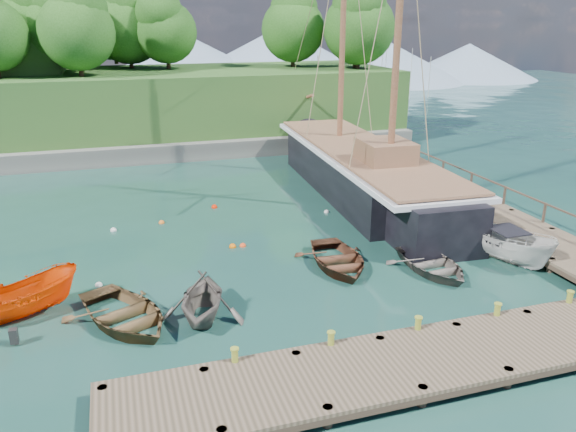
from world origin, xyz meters
name	(u,v)px	position (x,y,z in m)	size (l,w,h in m)	color
ground	(306,286)	(0.00, 0.00, 0.00)	(160.00, 160.00, 0.00)	#173E32
dock_near	(441,357)	(2.00, -6.50, 0.43)	(20.00, 3.20, 1.10)	#473C2C
dock_east	(458,199)	(11.50, 7.00, 0.43)	(3.20, 24.00, 1.10)	#473C2C
bollard_0	(236,379)	(-4.00, -5.10, 0.00)	(0.26, 0.26, 0.45)	olive
bollard_1	(330,361)	(-1.00, -5.10, 0.00)	(0.26, 0.26, 0.45)	olive
bollard_2	(416,345)	(2.00, -5.10, 0.00)	(0.26, 0.26, 0.45)	olive
bollard_3	(494,331)	(5.00, -5.10, 0.00)	(0.26, 0.26, 0.45)	olive
bollard_4	(566,317)	(8.00, -5.10, 0.00)	(0.26, 0.26, 0.45)	olive
rowboat_0	(125,323)	(-6.98, -0.81, 0.00)	(3.31, 4.64, 0.96)	brown
rowboat_1	(203,318)	(-4.33, -1.25, 0.00)	(3.04, 3.52, 1.85)	#5D554E
rowboat_2	(337,267)	(1.89, 1.39, 0.00)	(3.13, 4.38, 0.91)	#4F2D1C
rowboat_3	(431,271)	(5.50, -0.24, 0.00)	(2.88, 4.03, 0.83)	#5D544E
motorboat_orange	(26,316)	(-10.34, 0.82, 0.00)	(1.53, 4.06, 1.57)	#E33F01
cabin_boat_white	(504,260)	(9.14, -0.22, 0.00)	(1.72, 4.57, 1.77)	beige
schooner	(361,174)	(7.42, 11.20, 1.16)	(6.32, 28.28, 20.85)	black
mooring_buoy_0	(99,286)	(-7.87, 2.53, 0.00)	(0.29, 0.29, 0.29)	silver
mooring_buoy_1	(233,247)	(-1.95, 4.86, 0.00)	(0.33, 0.33, 0.33)	#D66004
mooring_buoy_2	(243,246)	(-1.47, 4.81, 0.00)	(0.30, 0.30, 0.30)	#EE4315
mooring_buoy_3	(327,213)	(4.03, 8.17, 0.00)	(0.29, 0.29, 0.29)	silver
mooring_buoy_4	(162,223)	(-4.78, 9.17, 0.00)	(0.29, 0.29, 0.29)	orange
mooring_buoy_5	(214,208)	(-1.70, 10.86, 0.00)	(0.33, 0.33, 0.33)	red
mooring_buoy_6	(114,231)	(-7.19, 8.75, 0.00)	(0.32, 0.32, 0.32)	silver
mooring_buoy_7	(328,244)	(2.43, 3.89, 0.00)	(0.31, 0.31, 0.31)	orange
headland	(27,78)	(-12.88, 31.36, 5.54)	(51.00, 19.31, 12.90)	#474744
distant_ridge	(181,59)	(4.30, 70.00, 4.35)	(117.00, 40.00, 10.00)	#728CA5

